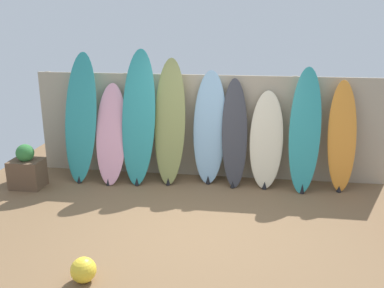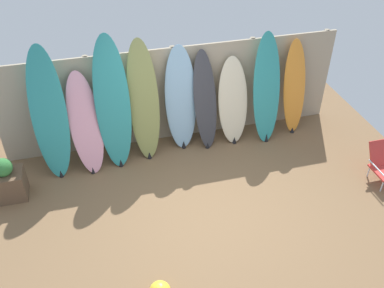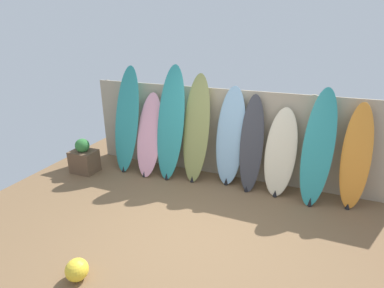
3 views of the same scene
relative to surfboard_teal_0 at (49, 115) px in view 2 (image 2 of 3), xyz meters
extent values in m
plane|color=brown|center=(2.13, -1.57, -1.08)|extent=(7.68, 7.68, 0.00)
cube|color=tan|center=(2.13, 0.43, -0.18)|extent=(6.08, 0.04, 1.80)
cylinder|color=gray|center=(-0.75, 0.47, -0.18)|extent=(0.10, 0.10, 1.80)
cylinder|color=gray|center=(0.69, 0.47, -0.18)|extent=(0.10, 0.10, 1.80)
cylinder|color=gray|center=(2.13, 0.47, -0.18)|extent=(0.10, 0.10, 1.80)
cylinder|color=gray|center=(3.57, 0.47, -0.18)|extent=(0.10, 0.10, 1.80)
cylinder|color=gray|center=(5.01, 0.47, -0.18)|extent=(0.10, 0.10, 1.80)
ellipsoid|color=teal|center=(0.00, 0.00, 0.01)|extent=(0.59, 0.64, 2.18)
cone|color=black|center=(0.00, -0.26, -1.01)|extent=(0.08, 0.08, 0.13)
ellipsoid|color=pink|center=(0.53, -0.01, -0.25)|extent=(0.59, 0.74, 1.66)
cone|color=black|center=(0.53, -0.30, -1.01)|extent=(0.08, 0.08, 0.11)
ellipsoid|color=teal|center=(1.01, 0.01, 0.04)|extent=(0.60, 0.62, 2.24)
cone|color=black|center=(1.01, -0.24, -1.00)|extent=(0.08, 0.08, 0.14)
ellipsoid|color=olive|center=(1.53, 0.08, -0.03)|extent=(0.52, 0.53, 2.09)
cone|color=black|center=(1.53, -0.14, -1.01)|extent=(0.08, 0.08, 0.13)
ellipsoid|color=#8CB7D6|center=(2.19, 0.17, -0.13)|extent=(0.57, 0.43, 1.90)
cone|color=black|center=(2.19, 0.00, -1.00)|extent=(0.08, 0.08, 0.15)
ellipsoid|color=#38383D|center=(2.61, 0.09, -0.19)|extent=(0.48, 0.54, 1.78)
cone|color=black|center=(2.61, -0.11, -1.02)|extent=(0.08, 0.08, 0.11)
ellipsoid|color=beige|center=(3.14, 0.11, -0.29)|extent=(0.56, 0.51, 1.59)
cone|color=black|center=(3.14, -0.10, -1.01)|extent=(0.08, 0.08, 0.13)
ellipsoid|color=teal|center=(3.73, 0.04, -0.09)|extent=(0.54, 0.59, 1.99)
cone|color=black|center=(3.73, -0.20, -0.99)|extent=(0.08, 0.08, 0.16)
ellipsoid|color=orange|center=(4.33, 0.12, -0.19)|extent=(0.51, 0.47, 1.79)
cone|color=black|center=(4.33, -0.06, -1.02)|extent=(0.08, 0.08, 0.10)
cylinder|color=silver|center=(5.00, -1.94, -0.97)|extent=(0.02, 0.02, 0.22)
cylinder|color=silver|center=(5.00, -1.57, -0.97)|extent=(0.02, 0.02, 0.22)
cube|color=red|center=(5.21, -1.51, -0.66)|extent=(0.46, 0.25, 0.41)
cylinder|color=silver|center=(4.97, -1.75, -0.74)|extent=(0.02, 0.44, 0.02)
cube|color=brown|center=(-0.77, -0.54, -0.84)|extent=(0.52, 0.41, 0.47)
sphere|color=#347738|center=(-0.77, -0.54, -0.48)|extent=(0.29, 0.29, 0.29)
camera|label=1|loc=(2.87, -6.76, 1.66)|focal=40.00mm
camera|label=2|loc=(0.75, -6.10, 3.69)|focal=40.00mm
camera|label=3|loc=(3.50, -5.07, 1.78)|focal=28.00mm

